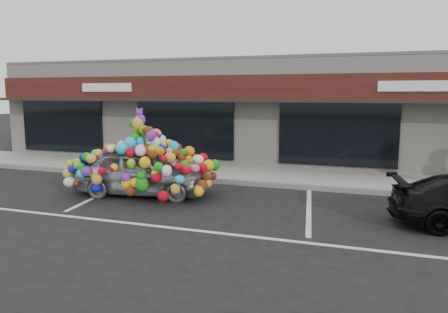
% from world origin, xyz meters
% --- Properties ---
extents(ground, '(90.00, 90.00, 0.00)m').
position_xyz_m(ground, '(0.00, 0.00, 0.00)').
color(ground, black).
rests_on(ground, ground).
extents(shop_building, '(24.00, 7.20, 4.31)m').
position_xyz_m(shop_building, '(0.00, 8.44, 2.16)').
color(shop_building, beige).
rests_on(shop_building, ground).
extents(sidewalk, '(26.00, 3.00, 0.15)m').
position_xyz_m(sidewalk, '(0.00, 4.00, 0.07)').
color(sidewalk, gray).
rests_on(sidewalk, ground).
extents(kerb, '(26.00, 0.18, 0.16)m').
position_xyz_m(kerb, '(0.00, 2.50, 0.07)').
color(kerb, slate).
rests_on(kerb, ground).
extents(parking_stripe_left, '(0.73, 4.37, 0.01)m').
position_xyz_m(parking_stripe_left, '(-3.20, 0.20, 0.00)').
color(parking_stripe_left, silver).
rests_on(parking_stripe_left, ground).
extents(parking_stripe_mid, '(0.73, 4.37, 0.01)m').
position_xyz_m(parking_stripe_mid, '(2.80, 0.20, 0.00)').
color(parking_stripe_mid, silver).
rests_on(parking_stripe_mid, ground).
extents(lane_line, '(14.00, 0.12, 0.01)m').
position_xyz_m(lane_line, '(2.00, -2.30, 0.00)').
color(lane_line, silver).
rests_on(lane_line, ground).
extents(toy_car, '(2.82, 4.34, 2.40)m').
position_xyz_m(toy_car, '(-1.99, 0.25, 0.82)').
color(toy_car, '#B4B9C0').
rests_on(toy_car, ground).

